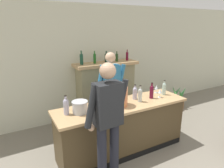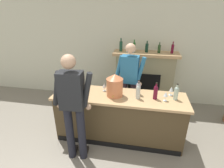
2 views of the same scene
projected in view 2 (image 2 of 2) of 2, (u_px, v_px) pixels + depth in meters
name	position (u px, v px, depth m)	size (l,w,h in m)	color
wall_back_panel	(121.00, 50.00, 4.61)	(12.00, 0.07, 2.75)	beige
bar_counter	(119.00, 117.00, 3.36)	(2.42, 0.69, 0.94)	#473821
fireplace_stone	(144.00, 78.00, 4.53)	(1.58, 0.52, 1.72)	gray
person_customer	(73.00, 106.00, 2.67)	(0.66, 0.32, 1.83)	black
person_bartender	(129.00, 80.00, 3.73)	(0.66, 0.33, 1.76)	#3F2F3E
copper_dispenser	(115.00, 85.00, 3.09)	(0.30, 0.34, 0.42)	#CE7448
ice_bucket_steel	(78.00, 87.00, 3.28)	(0.25, 0.25, 0.19)	silver
wine_bottle_cabernet_heavy	(138.00, 91.00, 3.02)	(0.08, 0.08, 0.31)	#AFB8B2
wine_bottle_merlot_tall	(138.00, 88.00, 3.16)	(0.08, 0.08, 0.28)	#ACA7BE
wine_bottle_riesling_slim	(176.00, 93.00, 2.99)	(0.08, 0.08, 0.30)	#A3BEAF
wine_bottle_rose_blush	(69.00, 83.00, 3.34)	(0.08, 0.08, 0.31)	#ADAAC3
wine_bottle_chardonnay_pale	(156.00, 92.00, 3.01)	(0.07, 0.07, 0.31)	#560E24
wine_glass_by_dispenser	(166.00, 95.00, 2.95)	(0.08, 0.08, 0.17)	silver
wine_glass_front_left	(104.00, 86.00, 3.31)	(0.07, 0.07, 0.16)	silver
wine_glass_back_row	(171.00, 90.00, 3.14)	(0.07, 0.07, 0.17)	silver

